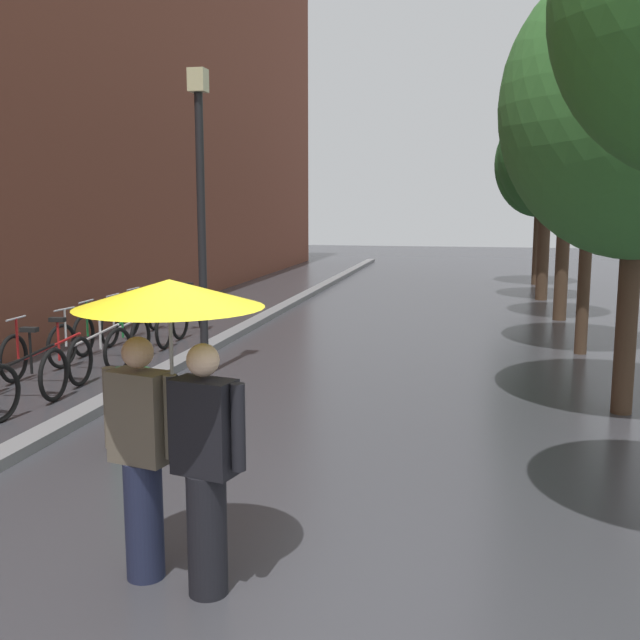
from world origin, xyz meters
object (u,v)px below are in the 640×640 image
object	(u,v)px
litter_bin	(130,410)
street_tree_3	(568,135)
parked_bicycle_1	(18,371)
parked_bicycle_5	(137,327)
street_lamp_post	(201,201)
couple_under_umbrella	(171,378)
parked_bicycle_2	(46,358)
parked_bicycle_4	(112,335)
parked_bicycle_7	(178,312)
street_tree_4	(548,155)
street_tree_5	(540,164)
parked_bicycle_6	(155,319)
street_tree_2	(595,89)
parked_bicycle_3	(90,347)

from	to	relation	value
litter_bin	street_tree_3	bearing A→B (deg)	62.34
street_tree_3	parked_bicycle_1	bearing A→B (deg)	-132.01
parked_bicycle_5	street_lamp_post	size ratio (longest dim) A/B	0.25
couple_under_umbrella	parked_bicycle_2	bearing A→B (deg)	129.33
parked_bicycle_4	parked_bicycle_7	bearing A→B (deg)	89.70
parked_bicycle_4	litter_bin	size ratio (longest dim) A/B	1.27
parked_bicycle_4	couple_under_umbrella	size ratio (longest dim) A/B	0.53
street_tree_4	litter_bin	distance (m)	14.76
street_tree_4	parked_bicycle_7	distance (m)	10.44
street_tree_5	parked_bicycle_5	bearing A→B (deg)	-122.04
street_tree_5	parked_bicycle_6	world-z (taller)	street_tree_5
street_tree_2	parked_bicycle_2	xyz separation A→B (m)	(-7.65, -3.83, -3.96)
parked_bicycle_6	parked_bicycle_3	bearing A→B (deg)	-86.10
street_tree_3	litter_bin	world-z (taller)	street_tree_3
parked_bicycle_4	parked_bicycle_5	bearing A→B (deg)	87.95
parked_bicycle_1	parked_bicycle_7	world-z (taller)	same
street_tree_5	street_tree_2	bearing A→B (deg)	-90.11
street_tree_4	parked_bicycle_2	distance (m)	13.81
parked_bicycle_6	street_lamp_post	world-z (taller)	street_lamp_post
parked_bicycle_4	parked_bicycle_6	bearing A→B (deg)	91.77
parked_bicycle_6	couple_under_umbrella	xyz separation A→B (m)	(4.01, -8.55, 1.04)
couple_under_umbrella	street_tree_3	bearing A→B (deg)	73.49
parked_bicycle_5	litter_bin	bearing A→B (deg)	-65.00
parked_bicycle_4	parked_bicycle_1	bearing A→B (deg)	-88.69
parked_bicycle_4	street_tree_5	bearing A→B (deg)	59.60
street_lamp_post	parked_bicycle_1	bearing A→B (deg)	-135.46
parked_bicycle_1	couple_under_umbrella	size ratio (longest dim) A/B	0.53
street_tree_4	street_lamp_post	world-z (taller)	street_tree_4
street_lamp_post	street_tree_3	bearing A→B (deg)	49.03
street_tree_2	street_lamp_post	bearing A→B (deg)	-153.76
street_tree_2	street_tree_5	size ratio (longest dim) A/B	1.14
street_lamp_post	couple_under_umbrella	bearing A→B (deg)	-71.08
parked_bicycle_4	couple_under_umbrella	xyz separation A→B (m)	(3.95, -6.73, 1.04)
street_tree_5	street_tree_4	bearing A→B (deg)	-91.61
parked_bicycle_4	parked_bicycle_5	world-z (taller)	same
street_lamp_post	parked_bicycle_5	bearing A→B (deg)	138.26
parked_bicycle_5	parked_bicycle_7	distance (m)	1.92
street_lamp_post	parked_bicycle_4	bearing A→B (deg)	156.67
street_tree_2	parked_bicycle_6	bearing A→B (deg)	-178.92
street_tree_2	parked_bicycle_6	xyz separation A→B (m)	(-7.67, -0.14, -3.96)
parked_bicycle_2	litter_bin	size ratio (longest dim) A/B	1.29
street_tree_4	parked_bicycle_6	size ratio (longest dim) A/B	4.84
parked_bicycle_1	couple_under_umbrella	world-z (taller)	couple_under_umbrella
street_lamp_post	litter_bin	distance (m)	4.05
street_tree_3	street_tree_5	size ratio (longest dim) A/B	1.02
street_tree_4	parked_bicycle_2	size ratio (longest dim) A/B	4.85
parked_bicycle_1	street_lamp_post	bearing A→B (deg)	44.54
street_tree_5	parked_bicycle_4	xyz separation A→B (m)	(-7.64, -13.02, -3.34)
parked_bicycle_3	parked_bicycle_5	world-z (taller)	same
parked_bicycle_4	parked_bicycle_5	xyz separation A→B (m)	(0.03, 0.86, 0.00)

